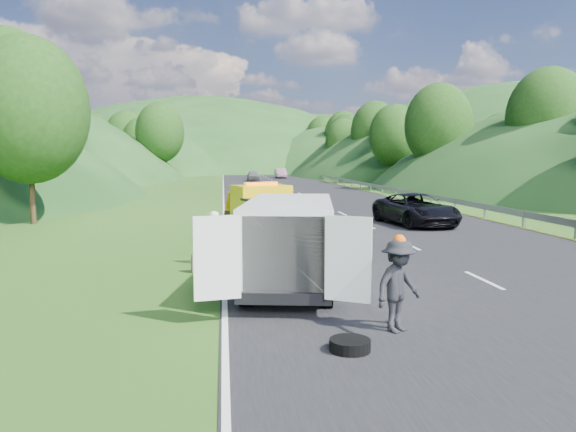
{
  "coord_description": "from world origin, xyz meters",
  "views": [
    {
      "loc": [
        -3.9,
        -16.04,
        3.3
      ],
      "look_at": [
        -1.72,
        2.86,
        1.3
      ],
      "focal_mm": 35.0,
      "sensor_mm": 36.0,
      "label": 1
    }
  ],
  "objects": [
    {
      "name": "spare_tire",
      "position": [
        -1.79,
        -6.97,
        0.0
      ],
      "size": [
        0.71,
        0.71,
        0.2
      ],
      "primitive_type": "cylinder",
      "color": "black",
      "rests_on": "ground"
    },
    {
      "name": "dist_car_a",
      "position": [
        0.25,
        61.22,
        0.0
      ],
      "size": [
        1.73,
        4.29,
        1.46
      ],
      "primitive_type": "imported",
      "color": "#56555B",
      "rests_on": "ground"
    },
    {
      "name": "white_van",
      "position": [
        -2.25,
        -2.23,
        1.27
      ],
      "size": [
        3.72,
        6.66,
        2.24
      ],
      "rotation": [
        0.0,
        0.0,
        -0.17
      ],
      "color": "black",
      "rests_on": "ground"
    },
    {
      "name": "worker",
      "position": [
        -0.65,
        -6.03,
        0.0
      ],
      "size": [
        1.31,
        1.18,
        1.76
      ],
      "primitive_type": "imported",
      "rotation": [
        0.0,
        0.0,
        0.59
      ],
      "color": "black",
      "rests_on": "ground"
    },
    {
      "name": "woman",
      "position": [
        -4.14,
        1.07,
        0.0
      ],
      "size": [
        0.46,
        0.62,
        1.64
      ],
      "primitive_type": "imported",
      "rotation": [
        0.0,
        0.0,
        1.61
      ],
      "color": "silver",
      "rests_on": "ground"
    },
    {
      "name": "road_surface",
      "position": [
        3.0,
        40.0,
        0.01
      ],
      "size": [
        14.0,
        200.0,
        0.02
      ],
      "primitive_type": "cube",
      "color": "black",
      "rests_on": "ground"
    },
    {
      "name": "suitcase",
      "position": [
        -4.65,
        0.0,
        0.28
      ],
      "size": [
        0.38,
        0.26,
        0.56
      ],
      "primitive_type": "cube",
      "rotation": [
        0.0,
        0.0,
        0.21
      ],
      "color": "#51503D",
      "rests_on": "ground"
    },
    {
      "name": "dist_car_b",
      "position": [
        5.09,
        71.74,
        0.0
      ],
      "size": [
        1.62,
        4.66,
        1.53
      ],
      "primitive_type": "imported",
      "color": "#754E5F",
      "rests_on": "ground"
    },
    {
      "name": "tree_line_left",
      "position": [
        -19.0,
        60.0,
        0.0
      ],
      "size": [
        14.0,
        140.0,
        14.0
      ],
      "primitive_type": null,
      "color": "#264F17",
      "rests_on": "ground"
    },
    {
      "name": "ground",
      "position": [
        0.0,
        0.0,
        0.0
      ],
      "size": [
        320.0,
        320.0,
        0.0
      ],
      "primitive_type": "plane",
      "color": "#38661E",
      "rests_on": "ground"
    },
    {
      "name": "hills_backdrop",
      "position": [
        6.5,
        134.7,
        0.0
      ],
      "size": [
        201.0,
        288.6,
        44.0
      ],
      "primitive_type": null,
      "color": "#2D5B23",
      "rests_on": "ground"
    },
    {
      "name": "tow_truck",
      "position": [
        -2.16,
        4.35,
        1.15
      ],
      "size": [
        3.58,
        5.82,
        2.35
      ],
      "rotation": [
        0.0,
        0.0,
        0.31
      ],
      "color": "black",
      "rests_on": "ground"
    },
    {
      "name": "guardrail",
      "position": [
        10.3,
        52.5,
        0.0
      ],
      "size": [
        0.06,
        140.0,
        1.52
      ],
      "primitive_type": "cube",
      "color": "gray",
      "rests_on": "ground"
    },
    {
      "name": "child",
      "position": [
        -1.58,
        -1.27,
        0.0
      ],
      "size": [
        0.67,
        0.65,
        1.09
      ],
      "primitive_type": "imported",
      "rotation": [
        0.0,
        0.0,
        -0.66
      ],
      "color": "tan",
      "rests_on": "ground"
    },
    {
      "name": "tree_line_right",
      "position": [
        23.0,
        60.0,
        0.0
      ],
      "size": [
        14.0,
        140.0,
        14.0
      ],
      "primitive_type": null,
      "color": "#264F17",
      "rests_on": "ground"
    },
    {
      "name": "passing_suv",
      "position": [
        5.38,
        10.19,
        0.0
      ],
      "size": [
        3.3,
        5.74,
        1.51
      ],
      "primitive_type": "imported",
      "rotation": [
        0.0,
        0.0,
        0.15
      ],
      "color": "black",
      "rests_on": "ground"
    }
  ]
}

